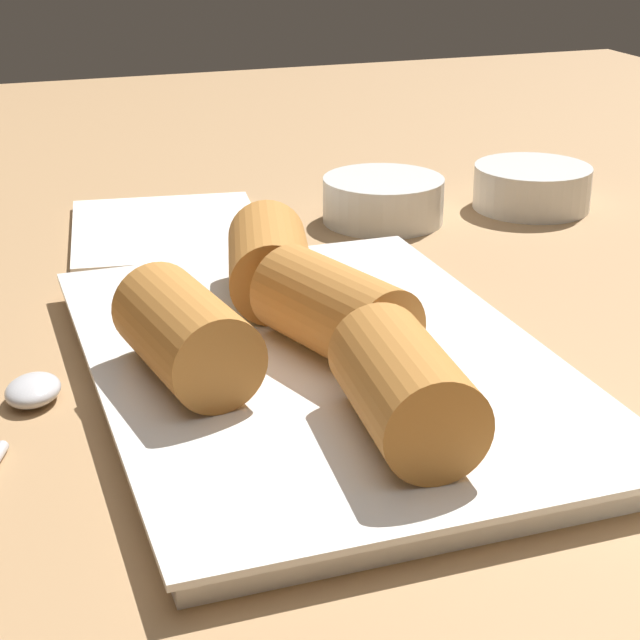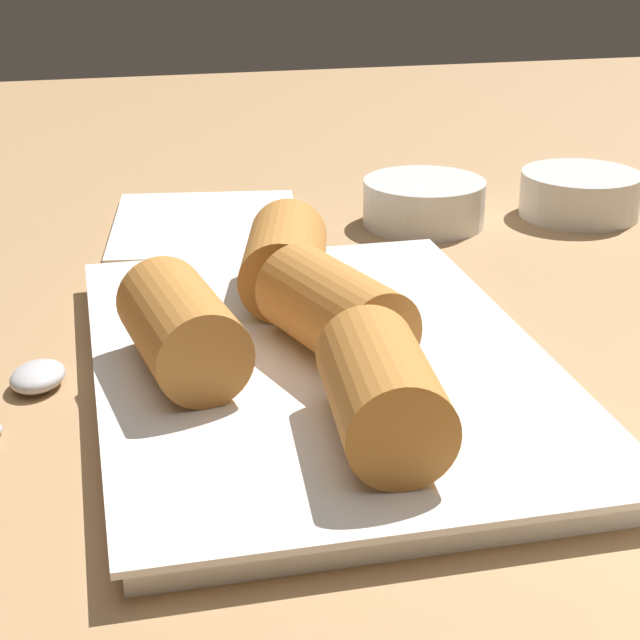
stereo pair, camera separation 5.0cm
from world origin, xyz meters
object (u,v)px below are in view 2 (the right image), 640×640
Objects in this scene: dipping_bowl_far at (580,192)px; napkin at (206,226)px; serving_plate at (320,368)px; spoon at (20,398)px; dipping_bowl_near at (424,200)px.

napkin is (-2.48, -26.20, -1.39)cm from dipping_bowl_far.
serving_plate is 1.91× the size of spoon.
napkin is at bearing -97.55° from dipping_bowl_near.
dipping_bowl_far reaches higher than serving_plate.
serving_plate is 24.83cm from napkin.
serving_plate is 13.86cm from spoon.
napkin is (-24.27, 11.62, -0.19)cm from spoon.
napkin is at bearing 154.41° from spoon.
napkin is at bearing -174.85° from serving_plate.
dipping_bowl_far is 0.51× the size of napkin.
dipping_bowl_far is at bearing 84.60° from napkin.
serving_plate is 32.72cm from dipping_bowl_far.
dipping_bowl_near is (-22.76, 12.59, 0.93)cm from serving_plate.
dipping_bowl_far is 26.35cm from napkin.
spoon is (22.31, -26.44, -1.20)cm from dipping_bowl_near.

